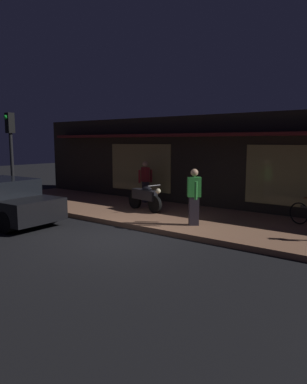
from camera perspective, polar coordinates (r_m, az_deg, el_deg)
ground_plane at (r=9.85m, az=-5.95°, el=-7.31°), size 60.00×60.00×0.00m
sidewalk_slab at (r=12.14m, az=3.73°, el=-3.99°), size 18.00×4.00×0.15m
storefront_building at (r=14.85m, az=10.99°, el=4.82°), size 18.00×3.30×3.60m
motorcycle at (r=12.72m, az=-1.35°, el=-0.80°), size 1.69×0.62×0.97m
person_photographer at (r=14.46m, az=-1.30°, el=1.79°), size 0.44×0.58×1.67m
person_bystander at (r=10.52m, az=6.49°, el=-0.61°), size 0.47×0.52×1.67m
traffic_light_pole at (r=13.63m, az=-21.82°, el=6.95°), size 0.24×0.33×3.60m
parked_car_near at (r=12.55m, az=-22.97°, el=-1.30°), size 4.15×1.88×1.42m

